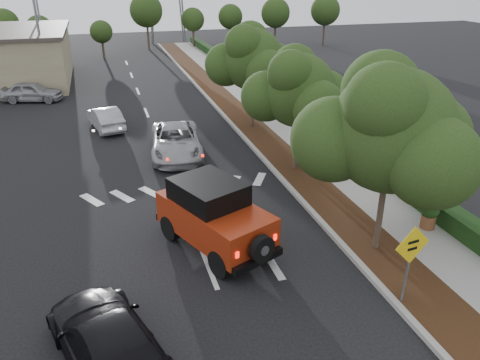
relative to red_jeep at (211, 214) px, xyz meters
name	(u,v)px	position (x,y,z in m)	size (l,w,h in m)	color
ground	(209,269)	(-0.41, -1.37, -1.18)	(120.00, 120.00, 0.00)	black
curb	(241,134)	(4.19, 10.63, -1.10)	(0.20, 70.00, 0.15)	#9E9B93
planting_strip	(257,132)	(5.19, 10.63, -1.12)	(1.80, 70.00, 0.12)	black
sidewalk	(288,129)	(7.09, 10.63, -1.12)	(2.00, 70.00, 0.12)	gray
hedge	(311,122)	(8.49, 10.63, -0.78)	(0.80, 70.00, 0.80)	black
transmission_tower	(169,43)	(5.59, 46.63, -1.18)	(7.00, 4.00, 28.00)	slate
street_tree_near	(375,249)	(5.19, -1.87, -1.18)	(3.80, 3.80, 5.92)	black
street_tree_mid	(295,170)	(5.19, 5.13, -1.18)	(3.20, 3.20, 5.32)	black
street_tree_far	(252,128)	(5.19, 11.63, -1.18)	(3.40, 3.40, 5.62)	black
light_pole_a	(49,91)	(-6.91, 24.63, -1.18)	(2.00, 0.22, 9.00)	slate
light_pole_b	(47,63)	(-7.91, 36.63, -1.18)	(2.00, 0.22, 9.00)	slate
red_jeep	(211,214)	(0.00, 0.00, 0.00)	(3.49, 4.74, 2.32)	black
silver_suv_ahead	(176,141)	(0.23, 8.64, -0.45)	(2.41, 5.22, 1.45)	#9A9DA2
black_suv_oncoming	(109,342)	(-3.52, -4.51, -0.47)	(1.98, 4.88, 1.42)	black
silver_sedan_oncoming	(106,118)	(-3.00, 13.95, -0.53)	(1.36, 3.91, 1.29)	#9D9FA4
parked_suv	(32,92)	(-7.74, 21.71, -0.49)	(1.63, 4.06, 1.38)	#929599
speed_hump_sign	(410,254)	(4.39, -4.57, 0.49)	(1.12, 0.17, 2.40)	slate
terracotta_planter	(430,212)	(7.61, -1.30, -0.42)	(0.64, 0.64, 1.12)	brown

